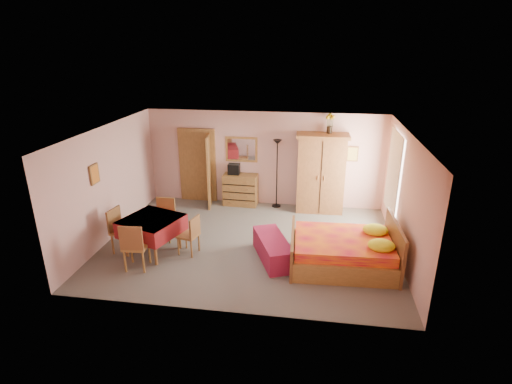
% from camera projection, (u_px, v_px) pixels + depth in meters
% --- Properties ---
extents(floor, '(6.50, 6.50, 0.00)m').
position_uv_depth(floor, '(250.00, 243.00, 9.12)').
color(floor, slate).
rests_on(floor, ground).
extents(ceiling, '(6.50, 6.50, 0.00)m').
position_uv_depth(ceiling, '(249.00, 131.00, 8.21)').
color(ceiling, brown).
rests_on(ceiling, wall_back).
extents(wall_back, '(6.50, 0.10, 2.60)m').
position_uv_depth(wall_back, '(264.00, 159.00, 10.98)').
color(wall_back, '#D3A099').
rests_on(wall_back, floor).
extents(wall_front, '(6.50, 0.10, 2.60)m').
position_uv_depth(wall_front, '(223.00, 244.00, 6.35)').
color(wall_front, '#D3A099').
rests_on(wall_front, floor).
extents(wall_left, '(0.10, 5.00, 2.60)m').
position_uv_depth(wall_left, '(109.00, 183.00, 9.12)').
color(wall_left, '#D3A099').
rests_on(wall_left, floor).
extents(wall_right, '(0.10, 5.00, 2.60)m').
position_uv_depth(wall_right, '(405.00, 198.00, 8.20)').
color(wall_right, '#D3A099').
rests_on(wall_right, floor).
extents(doorway, '(1.06, 0.12, 2.15)m').
position_uv_depth(doorway, '(198.00, 166.00, 11.31)').
color(doorway, '#9E6B35').
rests_on(doorway, floor).
extents(window, '(0.08, 1.40, 1.95)m').
position_uv_depth(window, '(394.00, 174.00, 9.27)').
color(window, white).
rests_on(window, wall_right).
extents(picture_left, '(0.04, 0.32, 0.42)m').
position_uv_depth(picture_left, '(94.00, 174.00, 8.42)').
color(picture_left, orange).
rests_on(picture_left, wall_left).
extents(picture_back, '(0.30, 0.04, 0.40)m').
position_uv_depth(picture_back, '(352.00, 154.00, 10.53)').
color(picture_back, '#D8BF59').
rests_on(picture_back, wall_back).
extents(chest_of_drawers, '(0.96, 0.50, 0.89)m').
position_uv_depth(chest_of_drawers, '(241.00, 190.00, 11.17)').
color(chest_of_drawers, olive).
rests_on(chest_of_drawers, floor).
extents(wall_mirror, '(0.89, 0.05, 0.71)m').
position_uv_depth(wall_mirror, '(241.00, 149.00, 10.98)').
color(wall_mirror, white).
rests_on(wall_mirror, wall_back).
extents(stereo, '(0.31, 0.23, 0.29)m').
position_uv_depth(stereo, '(234.00, 169.00, 11.00)').
color(stereo, black).
rests_on(stereo, chest_of_drawers).
extents(floor_lamp, '(0.25, 0.25, 1.90)m').
position_uv_depth(floor_lamp, '(277.00, 174.00, 10.86)').
color(floor_lamp, black).
rests_on(floor_lamp, floor).
extents(wardrobe, '(1.37, 0.73, 2.12)m').
position_uv_depth(wardrobe, '(321.00, 173.00, 10.56)').
color(wardrobe, '#9B6034').
rests_on(wardrobe, floor).
extents(sunflower_vase, '(0.22, 0.22, 0.51)m').
position_uv_depth(sunflower_vase, '(330.00, 123.00, 10.18)').
color(sunflower_vase, gold).
rests_on(sunflower_vase, wardrobe).
extents(bed, '(2.19, 1.76, 0.98)m').
position_uv_depth(bed, '(343.00, 243.00, 8.09)').
color(bed, red).
rests_on(bed, floor).
extents(bench, '(1.02, 1.51, 0.47)m').
position_uv_depth(bench, '(273.00, 249.00, 8.39)').
color(bench, maroon).
rests_on(bench, floor).
extents(dining_table, '(1.39, 1.39, 0.81)m').
position_uv_depth(dining_table, '(153.00, 235.00, 8.61)').
color(dining_table, maroon).
rests_on(dining_table, floor).
extents(chair_south, '(0.50, 0.50, 1.01)m').
position_uv_depth(chair_south, '(136.00, 245.00, 7.97)').
color(chair_south, '#AA7939').
rests_on(chair_south, floor).
extents(chair_north, '(0.44, 0.44, 0.96)m').
position_uv_depth(chair_north, '(164.00, 220.00, 9.16)').
color(chair_north, olive).
rests_on(chair_north, floor).
extents(chair_west, '(0.51, 0.51, 0.99)m').
position_uv_depth(chair_west, '(124.00, 231.00, 8.60)').
color(chair_west, '#A46B37').
rests_on(chair_west, floor).
extents(chair_east, '(0.48, 0.48, 0.87)m').
position_uv_depth(chair_east, '(188.00, 235.00, 8.56)').
color(chair_east, olive).
rests_on(chair_east, floor).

